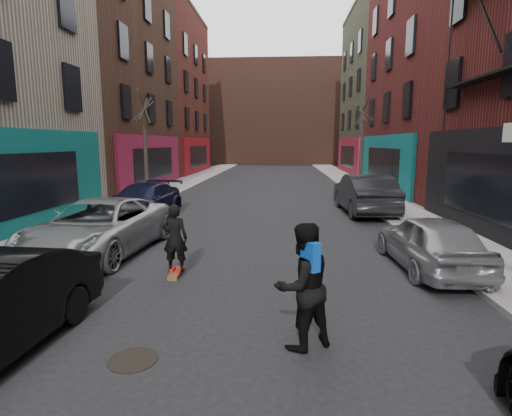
# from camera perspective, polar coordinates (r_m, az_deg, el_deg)

# --- Properties ---
(sidewalk_left) EXTENTS (2.50, 84.00, 0.13)m
(sidewalk_left) POSITION_cam_1_polar(r_m,az_deg,el_deg) (33.81, -8.71, 4.17)
(sidewalk_left) COLOR gray
(sidewalk_left) RESTS_ON ground
(sidewalk_right) EXTENTS (2.50, 84.00, 0.13)m
(sidewalk_right) POSITION_cam_1_polar(r_m,az_deg,el_deg) (33.42, 12.77, 3.99)
(sidewalk_right) COLOR gray
(sidewalk_right) RESTS_ON ground
(building_far) EXTENTS (40.00, 10.00, 14.00)m
(building_far) POSITION_cam_1_polar(r_m,az_deg,el_deg) (59.02, 2.84, 13.16)
(building_far) COLOR #47281E
(building_far) RESTS_ON ground
(tree_left_far) EXTENTS (2.00, 2.00, 6.50)m
(tree_left_far) POSITION_cam_1_polar(r_m,az_deg,el_deg) (22.10, -15.58, 9.87)
(tree_left_far) COLOR black
(tree_left_far) RESTS_ON sidewalk_left
(tree_right_far) EXTENTS (2.00, 2.00, 6.80)m
(tree_right_far) POSITION_cam_1_polar(r_m,az_deg,el_deg) (27.37, 14.88, 10.05)
(tree_right_far) COLOR black
(tree_right_far) RESTS_ON sidewalk_right
(parked_left_far) EXTENTS (2.92, 5.57, 1.50)m
(parked_left_far) POSITION_cam_1_polar(r_m,az_deg,el_deg) (11.75, -21.45, -2.56)
(parked_left_far) COLOR #92969A
(parked_left_far) RESTS_ON ground
(parked_left_end) EXTENTS (2.44, 5.01, 1.40)m
(parked_left_end) POSITION_cam_1_polar(r_m,az_deg,el_deg) (16.67, -15.86, 0.91)
(parked_left_end) COLOR black
(parked_left_end) RESTS_ON ground
(parked_right_far) EXTENTS (1.80, 4.07, 1.36)m
(parked_right_far) POSITION_cam_1_polar(r_m,az_deg,el_deg) (10.49, 23.57, -4.45)
(parked_right_far) COLOR gray
(parked_right_far) RESTS_ON ground
(parked_right_end) EXTENTS (2.03, 5.24, 1.70)m
(parked_right_end) POSITION_cam_1_polar(r_m,az_deg,el_deg) (17.92, 15.22, 1.99)
(parked_right_end) COLOR black
(parked_right_end) RESTS_ON ground
(skateboard) EXTENTS (0.25, 0.81, 0.10)m
(skateboard) POSITION_cam_1_polar(r_m,az_deg,el_deg) (9.54, -11.34, -9.13)
(skateboard) COLOR brown
(skateboard) RESTS_ON ground
(skateboarder) EXTENTS (0.59, 0.40, 1.57)m
(skateboarder) POSITION_cam_1_polar(r_m,az_deg,el_deg) (9.31, -11.50, -4.25)
(skateboarder) COLOR black
(skateboarder) RESTS_ON skateboard
(pedestrian) EXTENTS (1.17, 1.10, 1.90)m
(pedestrian) POSITION_cam_1_polar(r_m,az_deg,el_deg) (6.01, 6.67, -10.98)
(pedestrian) COLOR black
(pedestrian) RESTS_ON ground
(manhole) EXTENTS (0.79, 0.79, 0.01)m
(manhole) POSITION_cam_1_polar(r_m,az_deg,el_deg) (6.28, -17.16, -20.00)
(manhole) COLOR black
(manhole) RESTS_ON ground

